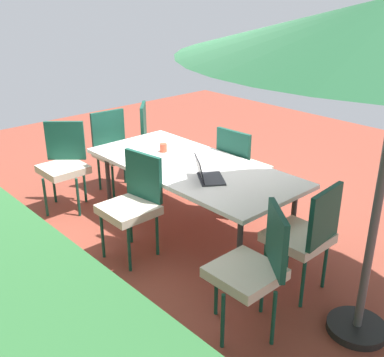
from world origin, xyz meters
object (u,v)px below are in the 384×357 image
Objects in this scene: dining_table at (192,169)px; chair_east at (115,148)px; chair_northwest at (254,265)px; chair_north at (133,201)px; chair_south at (241,165)px; chair_northeast at (64,162)px; laptop at (207,175)px; chair_west at (305,233)px; cup at (163,148)px; chair_southeast at (155,136)px.

chair_east reaches higher than dining_table.
dining_table is 2.33× the size of chair_northwest.
chair_south is (-0.05, -1.42, 0.00)m from chair_north.
dining_table is 2.33× the size of chair_northeast.
chair_west is at bearing -139.38° from laptop.
chair_north is 1.00× the size of chair_west.
chair_north and chair_northwest have the same top height.
chair_northeast reaches higher than dining_table.
chair_northwest is at bearing -173.20° from laptop.
chair_northeast is at bearing -142.31° from chair_northwest.
chair_east is 1.00× the size of chair_south.
cup is at bearing 48.47° from chair_south.
dining_table is at bearing -96.44° from chair_west.
chair_south is (-0.03, -0.71, -0.14)m from dining_table.
chair_north and chair_south have the same top height.
cup is (1.89, -0.08, 0.23)m from chair_west.
dining_table is at bearing -85.59° from chair_east.
cup is at bearing 21.51° from laptop.
chair_south is at bearing -128.04° from cup.
chair_northeast is (1.36, -0.03, 0.00)m from chair_north.
dining_table is 2.33× the size of chair_north.
chair_north is 1.00× the size of chair_northwest.
chair_northeast reaches higher than cup.
chair_north is at bearing 84.28° from chair_south.
chair_east is at bearing 21.99° from chair_south.
dining_table is 0.41m from laptop.
chair_southeast is 1.00× the size of chair_west.
chair_north is 0.72m from laptop.
chair_southeast reaches higher than dining_table.
chair_northwest is 1.97m from chair_south.
chair_southeast is at bearing 9.73° from laptop.
chair_northwest is at bearing 159.07° from cup.
laptop is 0.89m from cup.
chair_east is at bearing -0.78° from dining_table.
chair_south reaches higher than dining_table.
chair_southeast is 2.43× the size of laptop.
chair_east is at bearing -96.02° from chair_west.
chair_north is 1.97m from chair_southeast.
chair_east is (2.83, -0.71, 0.00)m from chair_northwest.
laptop is (1.04, -0.54, 0.23)m from chair_northwest.
chair_west is 2.43× the size of laptop.
chair_south is at bearing -92.06° from dining_table.
dining_table is 0.51m from cup.
chair_northeast is at bearing 26.08° from dining_table.
chair_north is 1.00× the size of chair_south.
cup is (1.91, -0.73, 0.23)m from chair_northwest.
chair_north is at bearing -112.42° from chair_east.
chair_northeast is (2.81, -0.01, 0.00)m from chair_northwest.
chair_west is 1.90m from cup.
cup is (0.50, -0.04, 0.09)m from dining_table.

